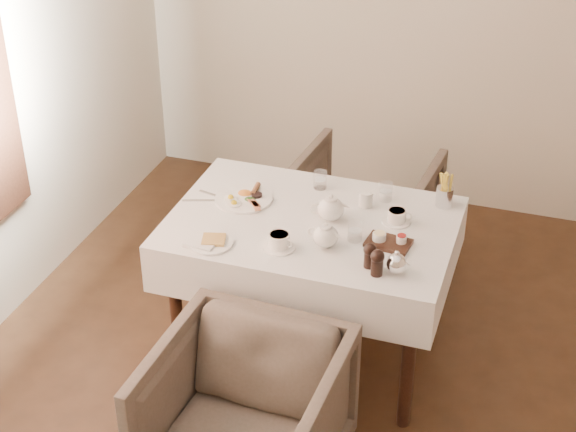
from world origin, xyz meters
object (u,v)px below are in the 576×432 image
(table, at_px, (311,243))
(teapot_centre, at_px, (331,207))
(armchair_far, at_px, (362,216))
(breakfast_plate, at_px, (244,198))
(armchair_near, at_px, (246,420))

(table, distance_m, teapot_centre, 0.20)
(teapot_centre, bearing_deg, armchair_far, 71.56)
(armchair_far, relative_size, teapot_centre, 4.43)
(breakfast_plate, bearing_deg, armchair_near, -48.72)
(armchair_near, height_order, teapot_centre, teapot_centre)
(breakfast_plate, distance_m, teapot_centre, 0.44)
(table, height_order, armchair_near, table)
(armchair_near, xyz_separation_m, teapot_centre, (0.08, 0.90, 0.49))
(table, xyz_separation_m, armchair_near, (-0.00, -0.87, -0.30))
(armchair_near, bearing_deg, table, 92.38)
(armchair_near, height_order, armchair_far, armchair_far)
(armchair_far, relative_size, breakfast_plate, 2.76)
(armchair_far, distance_m, breakfast_plate, 0.92)
(breakfast_plate, relative_size, teapot_centre, 1.61)
(armchair_far, bearing_deg, breakfast_plate, 64.84)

